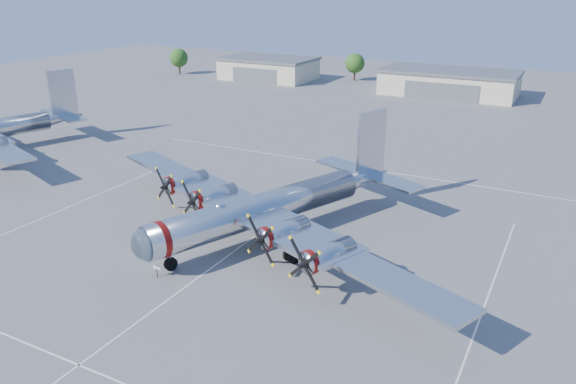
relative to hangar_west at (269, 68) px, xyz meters
The scene contains 8 objects.
ground 93.54m from the hangar_west, 61.23° to the right, with size 260.00×260.00×0.00m, color #5C5C5F.
parking_lines 95.08m from the hangar_west, 61.74° to the right, with size 60.00×50.08×0.01m.
hangar_west is the anchor object (origin of this frame).
hangar_center 45.00m from the hangar_west, ahead, with size 28.60×14.60×5.40m.
tree_far_west 25.36m from the hangar_west, behind, with size 4.80×4.80×6.64m.
tree_west 21.61m from the hangar_west, 21.89° to the left, with size 4.80×4.80×6.64m.
main_bomber_b29 93.27m from the hangar_west, 60.16° to the right, with size 46.95×32.11×10.38m, color silver, non-canonical shape.
info_placard 101.65m from the hangar_west, 65.64° to the right, with size 0.62×0.18×1.19m.
Camera 1 is at (25.95, -42.21, 23.29)m, focal length 35.00 mm.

